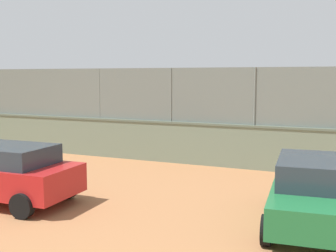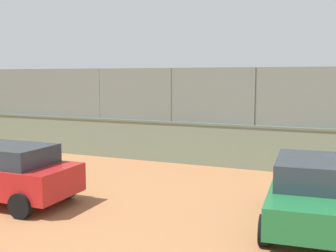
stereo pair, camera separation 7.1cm
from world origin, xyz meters
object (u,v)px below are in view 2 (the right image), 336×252
courtside_bench (25,133)px  parked_car_red (4,172)px  parked_car_green (311,192)px  sports_ball (273,146)px  spare_ball_by_wall (166,155)px  player_crossing_court (99,125)px  player_near_wall_returning (260,126)px

courtside_bench → parked_car_red: bearing=129.3°
parked_car_red → parked_car_green: (-7.66, -1.33, -0.02)m
sports_ball → parked_car_red: size_ratio=0.05×
parked_car_green → parked_car_red: bearing=9.8°
spare_ball_by_wall → courtside_bench: bearing=-4.9°
parked_car_red → parked_car_green: bearing=-170.2°
spare_ball_by_wall → courtside_bench: courtside_bench is taller
spare_ball_by_wall → player_crossing_court: bearing=-17.3°
player_near_wall_returning → player_crossing_court: bearing=28.4°
courtside_bench → sports_ball: bearing=-164.8°
spare_ball_by_wall → parked_car_green: size_ratio=0.03×
spare_ball_by_wall → parked_car_red: size_ratio=0.03×
parked_car_red → player_near_wall_returning: bearing=-108.2°
parked_car_red → parked_car_green: parked_car_red is taller
parked_car_green → player_crossing_court: bearing=-36.1°
spare_ball_by_wall → parked_car_green: (-6.36, 6.38, 0.73)m
sports_ball → courtside_bench: (11.96, 3.24, 0.37)m
sports_ball → parked_car_green: 10.67m
sports_ball → spare_ball_by_wall: (3.76, 3.95, -0.03)m
sports_ball → parked_car_red: bearing=66.5°
player_near_wall_returning → player_crossing_court: 8.04m
player_crossing_court → sports_ball: size_ratio=9.13×
player_near_wall_returning → player_crossing_court: size_ratio=0.87×
sports_ball → parked_car_red: 12.73m
player_near_wall_returning → spare_ball_by_wall: 5.94m
sports_ball → courtside_bench: bearing=15.2°
courtside_bench → parked_car_green: (-14.55, 7.09, 0.33)m
player_near_wall_returning → parked_car_red: (4.21, 12.83, -0.06)m
player_crossing_court → parked_car_green: bearing=143.9°
spare_ball_by_wall → parked_car_green: 9.04m
player_crossing_court → sports_ball: bearing=-161.5°
player_near_wall_returning → sports_ball: bearing=126.3°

